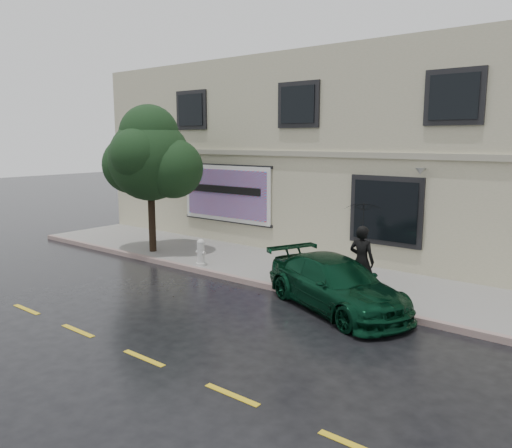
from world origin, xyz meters
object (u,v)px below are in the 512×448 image
Objects in this scene: street_tree at (150,160)px; pedestrian at (362,261)px; fire_hydrant at (201,253)px; car at (336,284)px.

pedestrian is at bearing -0.89° from street_tree.
pedestrian is at bearing 13.80° from fire_hydrant.
street_tree is (-7.93, 1.00, 2.75)m from car.
car is 5.05× the size of fire_hydrant.
fire_hydrant is at bearing -8.19° from street_tree.
car is 0.92× the size of street_tree.
pedestrian is 8.48m from street_tree.
pedestrian reaches higher than fire_hydrant.
fire_hydrant is (-5.15, 0.60, -0.06)m from car.
pedestrian is 2.14× the size of fire_hydrant.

